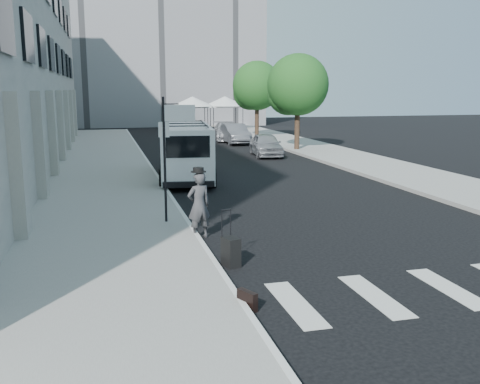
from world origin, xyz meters
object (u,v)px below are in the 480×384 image
suitcase (231,252)px  parked_car_a (266,145)px  briefcase (247,300)px  parked_car_c (227,131)px  parked_car_b (235,134)px  cargo_van (185,152)px  businessman (199,205)px

suitcase → parked_car_a: (6.63, 18.80, 0.34)m
suitcase → parked_car_a: bearing=54.6°
briefcase → parked_car_a: size_ratio=0.11×
suitcase → parked_car_a: parked_car_a is taller
suitcase → parked_car_c: (6.63, 29.00, 0.35)m
parked_car_b → parked_car_c: bearing=90.4°
briefcase → parked_car_b: (6.90, 28.68, 0.53)m
parked_car_a → parked_car_b: parked_car_b is taller
parked_car_b → briefcase: bearing=-103.2°
suitcase → cargo_van: cargo_van is taller
suitcase → parked_car_b: bearing=59.9°
parked_car_c → cargo_van: bearing=-102.5°
suitcase → parked_car_b: size_ratio=0.29×
cargo_van → parked_car_a: size_ratio=1.64×
cargo_van → parked_car_a: 9.23m
businessman → cargo_van: bearing=-112.3°
briefcase → suitcase: 2.39m
briefcase → parked_car_a: parked_car_a is taller
parked_car_a → parked_car_c: bearing=96.9°
businessman → cargo_van: size_ratio=0.27×
briefcase → parked_car_b: size_ratio=0.10×
businessman → parked_car_c: businessman is taller
parked_car_c → suitcase: bearing=-96.8°
cargo_van → parked_car_b: cargo_van is taller
briefcase → suitcase: size_ratio=0.35×
suitcase → parked_car_c: size_ratio=0.27×
suitcase → parked_car_b: (6.63, 26.30, 0.37)m
briefcase → parked_car_a: bearing=46.1°
suitcase → cargo_van: size_ratio=0.19×
parked_car_a → cargo_van: bearing=-122.4°
cargo_van → businessman: bearing=-89.9°
businessman → parked_car_b: size_ratio=0.41×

